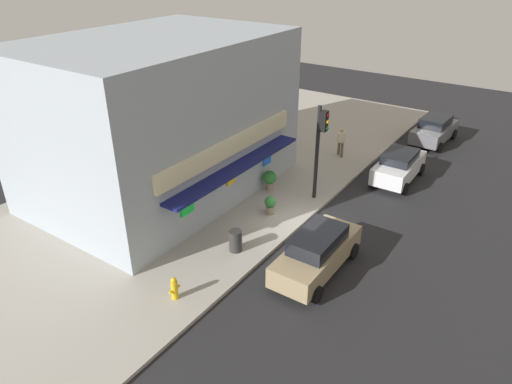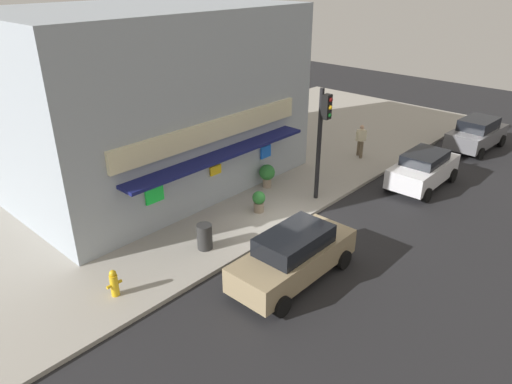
# 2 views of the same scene
# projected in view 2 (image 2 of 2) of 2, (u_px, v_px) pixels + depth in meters

# --- Properties ---
(ground_plane) EXTENTS (57.69, 57.69, 0.00)m
(ground_plane) POSITION_uv_depth(u_px,v_px,m) (291.00, 229.00, 17.67)
(ground_plane) COLOR #232326
(sidewalk) EXTENTS (38.46, 12.69, 0.15)m
(sidewalk) POSITION_uv_depth(u_px,v_px,m) (182.00, 181.00, 21.50)
(sidewalk) COLOR #A39E93
(sidewalk) RESTS_ON ground_plane
(corner_building) EXTENTS (12.11, 9.05, 7.39)m
(corner_building) POSITION_uv_depth(u_px,v_px,m) (148.00, 98.00, 20.13)
(corner_building) COLOR #9EA8B2
(corner_building) RESTS_ON sidewalk
(traffic_light) EXTENTS (0.32, 0.58, 4.62)m
(traffic_light) POSITION_uv_depth(u_px,v_px,m) (322.00, 130.00, 18.43)
(traffic_light) COLOR black
(traffic_light) RESTS_ON sidewalk
(fire_hydrant) EXTENTS (0.48, 0.24, 0.87)m
(fire_hydrant) POSITION_uv_depth(u_px,v_px,m) (114.00, 283.00, 13.73)
(fire_hydrant) COLOR gold
(fire_hydrant) RESTS_ON sidewalk
(trash_can) EXTENTS (0.52, 0.52, 0.91)m
(trash_can) POSITION_uv_depth(u_px,v_px,m) (205.00, 237.00, 16.04)
(trash_can) COLOR #2D2D2D
(trash_can) RESTS_ON sidewalk
(pedestrian) EXTENTS (0.50, 0.54, 1.67)m
(pedestrian) POSITION_uv_depth(u_px,v_px,m) (361.00, 139.00, 23.66)
(pedestrian) COLOR brown
(pedestrian) RESTS_ON sidewalk
(potted_plant_by_doorway) EXTENTS (0.52, 0.52, 0.86)m
(potted_plant_by_doorway) POSITION_uv_depth(u_px,v_px,m) (259.00, 201.00, 18.45)
(potted_plant_by_doorway) COLOR gray
(potted_plant_by_doorway) RESTS_ON sidewalk
(potted_plant_by_window) EXTENTS (0.69, 0.69, 1.04)m
(potted_plant_by_window) POSITION_uv_depth(u_px,v_px,m) (267.00, 174.00, 20.48)
(potted_plant_by_window) COLOR gray
(potted_plant_by_window) RESTS_ON sidewalk
(parked_car_grey) EXTENTS (4.14, 2.16, 1.68)m
(parked_car_grey) POSITION_uv_depth(u_px,v_px,m) (477.00, 134.00, 25.13)
(parked_car_grey) COLOR slate
(parked_car_grey) RESTS_ON ground_plane
(parked_car_tan) EXTENTS (4.51, 1.91, 1.71)m
(parked_car_tan) POSITION_uv_depth(u_px,v_px,m) (294.00, 255.00, 14.50)
(parked_car_tan) COLOR #9E8966
(parked_car_tan) RESTS_ON ground_plane
(parked_car_white) EXTENTS (3.99, 1.94, 1.60)m
(parked_car_white) POSITION_uv_depth(u_px,v_px,m) (423.00, 169.00, 20.80)
(parked_car_white) COLOR silver
(parked_car_white) RESTS_ON ground_plane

